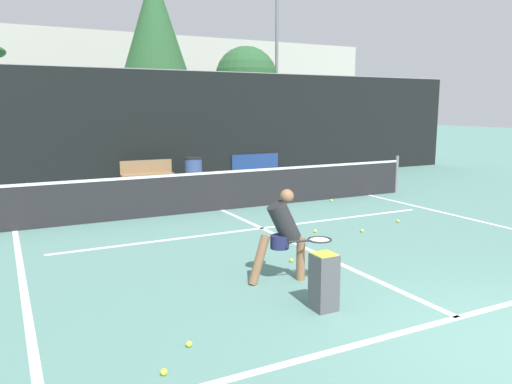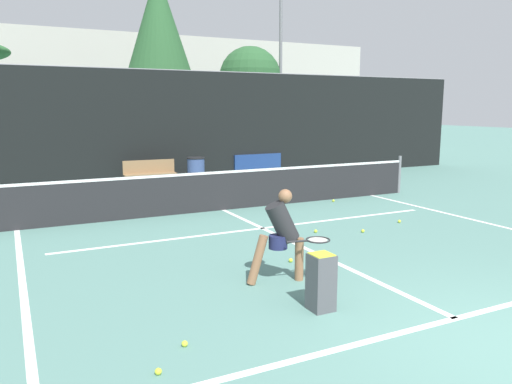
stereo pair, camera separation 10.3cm
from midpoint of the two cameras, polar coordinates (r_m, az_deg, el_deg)
court_baseline_near at (r=6.49m, az=22.28°, el=-13.22°), size 11.00×0.10×0.01m
court_service_line at (r=10.23m, az=1.03°, el=-4.15°), size 8.25×0.10×0.01m
court_center_mark at (r=9.02m, az=5.30°, el=-6.09°), size 0.10×7.01×0.01m
court_sideline_left at (r=7.76m, az=-24.77°, el=-9.62°), size 0.10×8.01×0.01m
court_sideline_right at (r=11.97m, az=24.00°, el=-2.96°), size 0.10×8.01×0.01m
net at (r=11.96m, az=-3.53°, el=0.33°), size 11.09×0.09×1.07m
fence_back at (r=16.22m, az=-10.11°, el=7.24°), size 24.00×0.06×3.62m
player_practicing at (r=7.00m, az=3.40°, el=-4.64°), size 1.12×0.66×1.33m
tennis_ball_scattered_1 at (r=11.15m, az=16.32°, el=-3.24°), size 0.07×0.07×0.07m
tennis_ball_scattered_2 at (r=13.21m, az=9.05°, el=-0.98°), size 0.07×0.07×0.07m
tennis_ball_scattered_3 at (r=4.98m, az=-10.49°, el=-19.52°), size 0.07×0.07×0.07m
tennis_ball_scattered_4 at (r=5.43m, az=-7.59°, el=-16.80°), size 0.07×0.07×0.07m
tennis_ball_scattered_5 at (r=10.12m, az=12.40°, el=-4.37°), size 0.07×0.07×0.07m
tennis_ball_scattered_6 at (r=9.94m, az=7.13°, el=-4.46°), size 0.07×0.07×0.07m
tennis_ball_scattered_7 at (r=8.06m, az=4.35°, el=-7.78°), size 0.07×0.07×0.07m
ball_hopper at (r=6.20m, az=7.93°, el=-10.01°), size 0.28×0.28×0.71m
courtside_bench at (r=15.51m, az=-11.85°, el=2.12°), size 1.59×0.44×0.86m
trash_bin at (r=15.69m, az=-6.69°, el=2.32°), size 0.56×0.56×0.91m
parked_car at (r=19.44m, az=-2.56°, el=4.17°), size 1.79×4.64×1.39m
floodlight_mast at (r=25.77m, az=2.97°, el=17.56°), size 1.10×0.24×9.59m
tree_mid at (r=25.68m, az=-0.57°, el=12.88°), size 3.10×3.10×5.46m
tree_east at (r=22.88m, az=-10.95°, el=17.94°), size 3.09×3.09×8.23m
building_far at (r=30.39m, az=-18.15°, el=10.79°), size 36.00×2.40×6.58m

